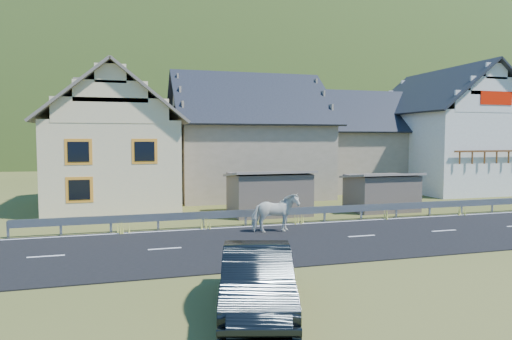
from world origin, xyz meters
name	(u,v)px	position (x,y,z in m)	size (l,w,h in m)	color
ground	(362,237)	(0.00, 0.00, 0.00)	(160.00, 160.00, 0.00)	#394315
road	(362,237)	(0.00, 0.00, 0.02)	(60.00, 7.00, 0.04)	black
lane_markings	(362,236)	(0.00, 0.00, 0.04)	(60.00, 6.60, 0.01)	silver
guardrail	(325,210)	(0.00, 3.68, 0.56)	(28.10, 0.09, 0.75)	#93969B
shed_left	(269,194)	(-2.00, 6.50, 1.10)	(4.30, 3.30, 2.40)	#685A4F
shed_right	(381,193)	(4.50, 6.00, 1.00)	(3.80, 2.90, 2.20)	#685A4F
house_cream	(114,133)	(-10.00, 12.00, 4.36)	(7.80, 9.80, 8.30)	beige
house_stone_a	(247,130)	(-1.00, 15.00, 4.63)	(10.80, 9.80, 8.90)	gray
house_stone_b	(359,136)	(9.00, 17.00, 4.24)	(9.80, 8.80, 8.10)	gray
house_white	(446,126)	(15.00, 14.00, 5.06)	(8.80, 10.80, 9.70)	silver
mountain	(163,195)	(5.00, 180.00, -20.00)	(440.00, 280.00, 260.00)	#2C3D17
horse	(275,213)	(-3.20, 1.71, 0.88)	(1.99, 0.91, 1.68)	silver
car	(257,280)	(-6.37, -6.63, 0.76)	(1.61, 4.61, 1.52)	black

